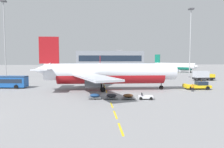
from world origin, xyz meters
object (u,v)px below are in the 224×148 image
at_px(airliner_foreground, 109,73).
at_px(pushback_tug, 198,85).
at_px(apron_shuttle_bus, 3,81).
at_px(apron_light_mast_far, 190,35).
at_px(baggage_train, 120,96).
at_px(apron_light_mast_near, 4,31).
at_px(airliner_mid_left, 101,66).
at_px(catering_truck, 203,76).
at_px(airliner_far_center, 173,66).
at_px(fuel_service_truck, 131,76).
at_px(ground_crew_worker, 193,87).

relative_size(airliner_foreground, pushback_tug, 5.69).
distance_m(apron_shuttle_bus, apron_light_mast_far, 66.22).
distance_m(baggage_train, apron_light_mast_near, 59.69).
bearing_deg(baggage_train, apron_light_mast_far, 51.65).
height_order(apron_light_mast_near, apron_light_mast_far, apron_light_mast_near).
xyz_separation_m(airliner_mid_left, catering_truck, (32.88, -52.84, -1.35)).
distance_m(airliner_foreground, catering_truck, 38.52).
xyz_separation_m(airliner_mid_left, airliner_far_center, (40.56, -7.13, 0.22)).
relative_size(pushback_tug, apron_light_mast_far, 0.23).
bearing_deg(airliner_mid_left, apron_light_mast_far, -51.55).
height_order(catering_truck, apron_light_mast_near, apron_light_mast_near).
relative_size(airliner_foreground, airliner_far_center, 1.36).
bearing_deg(airliner_foreground, apron_light_mast_near, 138.17).
height_order(airliner_mid_left, catering_truck, airliner_mid_left).
distance_m(airliner_mid_left, apron_light_mast_far, 55.21).
height_order(pushback_tug, apron_light_mast_far, apron_light_mast_far).
xyz_separation_m(catering_truck, fuel_service_truck, (-24.29, 1.43, 0.00)).
bearing_deg(apron_shuttle_bus, airliner_mid_left, 68.14).
height_order(apron_shuttle_bus, catering_truck, catering_truck).
bearing_deg(apron_light_mast_near, airliner_foreground, -41.83).
xyz_separation_m(airliner_foreground, baggage_train, (1.28, -11.01, -3.42)).
bearing_deg(apron_light_mast_far, pushback_tug, -112.13).
relative_size(catering_truck, ground_crew_worker, 4.08).
xyz_separation_m(pushback_tug, airliner_far_center, (19.60, 65.18, 2.32)).
distance_m(airliner_foreground, airliner_mid_left, 72.01).
bearing_deg(apron_light_mast_far, baggage_train, -128.35).
height_order(airliner_mid_left, fuel_service_truck, airliner_mid_left).
bearing_deg(airliner_mid_left, apron_shuttle_bus, -111.86).
distance_m(airliner_far_center, apron_light_mast_far, 37.92).
xyz_separation_m(fuel_service_truck, ground_crew_worker, (9.44, -24.19, -0.65)).
bearing_deg(fuel_service_truck, catering_truck, -3.38).
height_order(airliner_foreground, airliner_far_center, airliner_foreground).
relative_size(airliner_mid_left, apron_light_mast_far, 0.99).
bearing_deg(apron_shuttle_bus, apron_light_mast_far, 22.04).
distance_m(apron_light_mast_near, apron_light_mast_far, 69.93).
distance_m(catering_truck, apron_light_mast_far, 18.34).
bearing_deg(apron_light_mast_far, airliner_far_center, 78.23).
relative_size(apron_shuttle_bus, apron_light_mast_far, 0.46).
distance_m(pushback_tug, baggage_train, 22.80).
distance_m(airliner_far_center, catering_truck, 46.38).
distance_m(airliner_mid_left, ground_crew_worker, 77.74).
bearing_deg(apron_light_mast_near, baggage_train, -49.21).
height_order(airliner_mid_left, apron_light_mast_far, apron_light_mast_far).
distance_m(catering_truck, ground_crew_worker, 27.18).
height_order(fuel_service_truck, apron_light_mast_far, apron_light_mast_far).
relative_size(pushback_tug, apron_shuttle_bus, 0.50).
relative_size(catering_truck, fuel_service_truck, 0.97).
height_order(catering_truck, ground_crew_worker, catering_truck).
relative_size(fuel_service_truck, ground_crew_worker, 4.19).
bearing_deg(ground_crew_worker, airliner_mid_left, 103.42).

